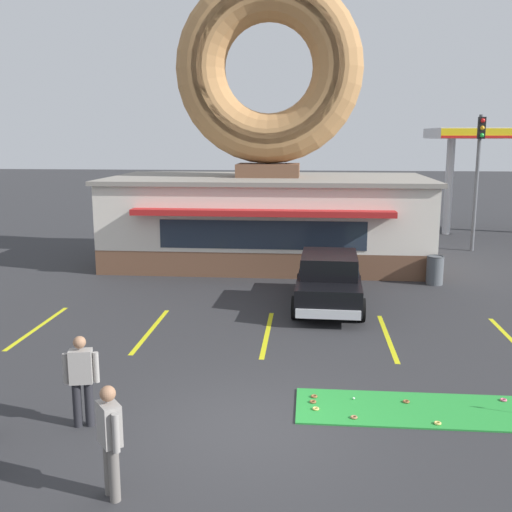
{
  "coord_description": "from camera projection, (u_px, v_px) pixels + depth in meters",
  "views": [
    {
      "loc": [
        0.97,
        -9.4,
        4.89
      ],
      "look_at": [
        -0.31,
        5.0,
        2.0
      ],
      "focal_mm": 42.0,
      "sensor_mm": 36.0,
      "label": 1
    }
  ],
  "objects": [
    {
      "name": "parking_stripe_centre",
      "position": [
        388.0,
        337.0,
        14.85
      ],
      "size": [
        0.12,
        3.6,
        0.01
      ],
      "primitive_type": "cube",
      "color": "yellow",
      "rests_on": "ground"
    },
    {
      "name": "donut_shop_building",
      "position": [
        268.0,
        167.0,
        23.17
      ],
      "size": [
        12.3,
        6.75,
        10.96
      ],
      "color": "brown",
      "rests_on": "ground"
    },
    {
      "name": "ground_plane",
      "position": [
        248.0,
        428.0,
        10.23
      ],
      "size": [
        160.0,
        160.0,
        0.0
      ],
      "primitive_type": "plane",
      "color": "#2D2D30"
    },
    {
      "name": "trash_bin",
      "position": [
        435.0,
        270.0,
        20.09
      ],
      "size": [
        0.57,
        0.57,
        0.97
      ],
      "color": "#51565B",
      "rests_on": "ground"
    },
    {
      "name": "traffic_light_pole",
      "position": [
        478.0,
        165.0,
        25.36
      ],
      "size": [
        0.28,
        0.47,
        5.8
      ],
      "color": "#595B60",
      "rests_on": "ground"
    },
    {
      "name": "parking_stripe_mid_right",
      "position": [
        512.0,
        341.0,
        14.59
      ],
      "size": [
        0.12,
        3.6,
        0.01
      ],
      "primitive_type": "cube",
      "color": "yellow",
      "rests_on": "ground"
    },
    {
      "name": "pedestrian_clipboard_woman",
      "position": [
        82.0,
        377.0,
        10.13
      ],
      "size": [
        0.58,
        0.32,
        1.61
      ],
      "color": "#232328",
      "rests_on": "ground"
    },
    {
      "name": "mini_donut_far_left",
      "position": [
        313.0,
        402.0,
        11.13
      ],
      "size": [
        0.13,
        0.13,
        0.04
      ],
      "primitive_type": "torus",
      "color": "brown",
      "rests_on": "putting_mat"
    },
    {
      "name": "mini_donut_mid_left",
      "position": [
        354.0,
        417.0,
        10.51
      ],
      "size": [
        0.13,
        0.13,
        0.04
      ],
      "primitive_type": "torus",
      "color": "#A5724C",
      "rests_on": "putting_mat"
    },
    {
      "name": "putting_mat",
      "position": [
        415.0,
        410.0,
        10.88
      ],
      "size": [
        4.31,
        1.46,
        0.03
      ],
      "primitive_type": "cube",
      "color": "green",
      "rests_on": "ground"
    },
    {
      "name": "mini_donut_near_right",
      "position": [
        314.0,
        396.0,
        11.36
      ],
      "size": [
        0.13,
        0.13,
        0.04
      ],
      "primitive_type": "torus",
      "color": "brown",
      "rests_on": "putting_mat"
    },
    {
      "name": "car_black",
      "position": [
        329.0,
        278.0,
        17.35
      ],
      "size": [
        2.09,
        4.61,
        1.6
      ],
      "color": "black",
      "rests_on": "ground"
    },
    {
      "name": "parking_stripe_mid_left",
      "position": [
        267.0,
        334.0,
        15.11
      ],
      "size": [
        0.12,
        3.6,
        0.01
      ],
      "primitive_type": "cube",
      "color": "yellow",
      "rests_on": "ground"
    },
    {
      "name": "mini_donut_near_left",
      "position": [
        503.0,
        400.0,
        11.2
      ],
      "size": [
        0.13,
        0.13,
        0.04
      ],
      "primitive_type": "torus",
      "color": "#D8667F",
      "rests_on": "putting_mat"
    },
    {
      "name": "mini_donut_mid_right",
      "position": [
        438.0,
        423.0,
        10.3
      ],
      "size": [
        0.13,
        0.13,
        0.04
      ],
      "primitive_type": "torus",
      "color": "#E5C666",
      "rests_on": "putting_mat"
    },
    {
      "name": "mini_donut_far_centre",
      "position": [
        316.0,
        409.0,
        10.84
      ],
      "size": [
        0.13,
        0.13,
        0.04
      ],
      "primitive_type": "torus",
      "color": "#E5C666",
      "rests_on": "putting_mat"
    },
    {
      "name": "parking_stripe_far_left",
      "position": [
        38.0,
        327.0,
        15.63
      ],
      "size": [
        0.12,
        3.6,
        0.01
      ],
      "primitive_type": "cube",
      "color": "yellow",
      "rests_on": "ground"
    },
    {
      "name": "pedestrian_leather_jacket_man",
      "position": [
        110.0,
        437.0,
        8.09
      ],
      "size": [
        0.42,
        0.49,
        1.63
      ],
      "color": "slate",
      "rests_on": "ground"
    },
    {
      "name": "golf_ball",
      "position": [
        354.0,
        398.0,
        11.26
      ],
      "size": [
        0.04,
        0.04,
        0.04
      ],
      "primitive_type": "sphere",
      "color": "white",
      "rests_on": "putting_mat"
    },
    {
      "name": "parking_stripe_left",
      "position": [
        151.0,
        330.0,
        15.37
      ],
      "size": [
        0.12,
        3.6,
        0.01
      ],
      "primitive_type": "cube",
      "color": "yellow",
      "rests_on": "ground"
    },
    {
      "name": "mini_donut_mid_centre",
      "position": [
        406.0,
        401.0,
        11.13
      ],
      "size": [
        0.13,
        0.13,
        0.04
      ],
      "primitive_type": "torus",
      "color": "brown",
      "rests_on": "putting_mat"
    }
  ]
}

